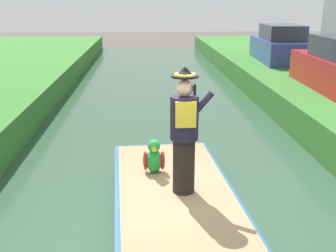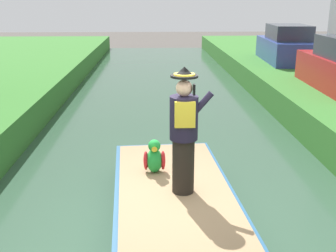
{
  "view_description": "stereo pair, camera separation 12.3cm",
  "coord_description": "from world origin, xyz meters",
  "px_view_note": "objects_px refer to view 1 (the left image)",
  "views": [
    {
      "loc": [
        -0.44,
        -5.42,
        3.43
      ],
      "look_at": [
        -0.09,
        0.44,
        1.61
      ],
      "focal_mm": 43.89,
      "sensor_mm": 36.0,
      "label": 1
    },
    {
      "loc": [
        -0.32,
        -5.43,
        3.43
      ],
      "look_at": [
        -0.09,
        0.44,
        1.61
      ],
      "focal_mm": 43.89,
      "sensor_mm": 36.0,
      "label": 2
    }
  ],
  "objects_px": {
    "boat": "(175,206)",
    "parked_car_blue": "(280,46)",
    "person_pirate": "(184,132)",
    "parrot_plush": "(154,158)"
  },
  "relations": [
    {
      "from": "parrot_plush",
      "to": "parked_car_blue",
      "type": "xyz_separation_m",
      "value": [
        5.57,
        10.78,
        0.6
      ]
    },
    {
      "from": "person_pirate",
      "to": "parrot_plush",
      "type": "height_order",
      "value": "person_pirate"
    },
    {
      "from": "person_pirate",
      "to": "parrot_plush",
      "type": "relative_size",
      "value": 3.25
    },
    {
      "from": "boat",
      "to": "parked_car_blue",
      "type": "bearing_deg",
      "value": 65.18
    },
    {
      "from": "boat",
      "to": "person_pirate",
      "type": "height_order",
      "value": "person_pirate"
    },
    {
      "from": "parrot_plush",
      "to": "parked_car_blue",
      "type": "bearing_deg",
      "value": 62.69
    },
    {
      "from": "boat",
      "to": "parrot_plush",
      "type": "distance_m",
      "value": 0.88
    },
    {
      "from": "boat",
      "to": "parked_car_blue",
      "type": "distance_m",
      "value": 12.61
    },
    {
      "from": "person_pirate",
      "to": "parked_car_blue",
      "type": "bearing_deg",
      "value": 66.97
    },
    {
      "from": "boat",
      "to": "parrot_plush",
      "type": "bearing_deg",
      "value": 115.34
    }
  ]
}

